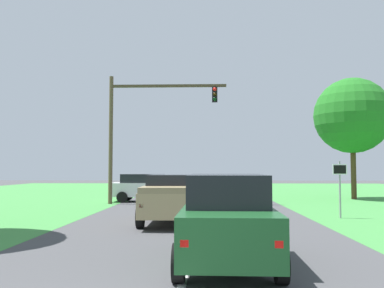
{
  "coord_description": "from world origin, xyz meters",
  "views": [
    {
      "loc": [
        0.44,
        -4.46,
        2.09
      ],
      "look_at": [
        -0.33,
        18.74,
        3.46
      ],
      "focal_mm": 39.41,
      "sensor_mm": 36.0,
      "label": 1
    }
  ],
  "objects_px": {
    "oak_tree_right": "(352,116)",
    "keep_moving_sign": "(340,182)",
    "crossing_suv_far": "(145,187)",
    "red_suv_near": "(227,217)",
    "traffic_light": "(141,120)",
    "pickup_truck_lead": "(172,198)"
  },
  "relations": [
    {
      "from": "pickup_truck_lead",
      "to": "crossing_suv_far",
      "type": "distance_m",
      "value": 10.63
    },
    {
      "from": "red_suv_near",
      "to": "oak_tree_right",
      "type": "xyz_separation_m",
      "value": [
        9.78,
        20.24,
        4.77
      ]
    },
    {
      "from": "oak_tree_right",
      "to": "crossing_suv_far",
      "type": "relative_size",
      "value": 1.93
    },
    {
      "from": "traffic_light",
      "to": "oak_tree_right",
      "type": "bearing_deg",
      "value": 17.83
    },
    {
      "from": "red_suv_near",
      "to": "pickup_truck_lead",
      "type": "distance_m",
      "value": 7.33
    },
    {
      "from": "red_suv_near",
      "to": "keep_moving_sign",
      "type": "bearing_deg",
      "value": 59.2
    },
    {
      "from": "keep_moving_sign",
      "to": "oak_tree_right",
      "type": "distance_m",
      "value": 13.06
    },
    {
      "from": "crossing_suv_far",
      "to": "red_suv_near",
      "type": "bearing_deg",
      "value": -76.09
    },
    {
      "from": "keep_moving_sign",
      "to": "red_suv_near",
      "type": "bearing_deg",
      "value": -120.8
    },
    {
      "from": "oak_tree_right",
      "to": "crossing_suv_far",
      "type": "distance_m",
      "value": 15.18
    },
    {
      "from": "crossing_suv_far",
      "to": "oak_tree_right",
      "type": "bearing_deg",
      "value": 11.27
    },
    {
      "from": "oak_tree_right",
      "to": "keep_moving_sign",
      "type": "bearing_deg",
      "value": -111.64
    },
    {
      "from": "red_suv_near",
      "to": "keep_moving_sign",
      "type": "distance_m",
      "value": 10.22
    },
    {
      "from": "traffic_light",
      "to": "oak_tree_right",
      "type": "xyz_separation_m",
      "value": [
        14.15,
        4.55,
        0.75
      ]
    },
    {
      "from": "pickup_truck_lead",
      "to": "traffic_light",
      "type": "height_order",
      "value": "traffic_light"
    },
    {
      "from": "red_suv_near",
      "to": "traffic_light",
      "type": "distance_m",
      "value": 16.78
    },
    {
      "from": "pickup_truck_lead",
      "to": "crossing_suv_far",
      "type": "bearing_deg",
      "value": 103.87
    },
    {
      "from": "traffic_light",
      "to": "crossing_suv_far",
      "type": "relative_size",
      "value": 1.76
    },
    {
      "from": "red_suv_near",
      "to": "traffic_light",
      "type": "bearing_deg",
      "value": 105.58
    },
    {
      "from": "red_suv_near",
      "to": "pickup_truck_lead",
      "type": "relative_size",
      "value": 0.86
    },
    {
      "from": "pickup_truck_lead",
      "to": "keep_moving_sign",
      "type": "xyz_separation_m",
      "value": [
        6.99,
        1.65,
        0.58
      ]
    },
    {
      "from": "oak_tree_right",
      "to": "traffic_light",
      "type": "bearing_deg",
      "value": -162.17
    }
  ]
}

